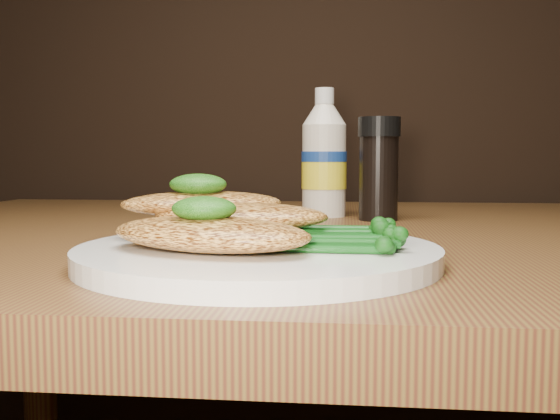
# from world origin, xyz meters

# --- Properties ---
(plate) EXTENTS (0.27, 0.27, 0.01)m
(plate) POSITION_xyz_m (-0.07, 0.81, 0.76)
(plate) COLOR white
(plate) RESTS_ON dining_table
(chicken_front) EXTENTS (0.17, 0.13, 0.02)m
(chicken_front) POSITION_xyz_m (-0.10, 0.78, 0.78)
(chicken_front) COLOR #EFA94C
(chicken_front) RESTS_ON plate
(chicken_mid) EXTENTS (0.14, 0.08, 0.02)m
(chicken_mid) POSITION_xyz_m (-0.08, 0.83, 0.78)
(chicken_mid) COLOR #EFA94C
(chicken_mid) RESTS_ON plate
(chicken_back) EXTENTS (0.15, 0.11, 0.02)m
(chicken_back) POSITION_xyz_m (-0.12, 0.86, 0.79)
(chicken_back) COLOR #EFA94C
(chicken_back) RESTS_ON plate
(pesto_front) EXTENTS (0.06, 0.06, 0.02)m
(pesto_front) POSITION_xyz_m (-0.10, 0.78, 0.79)
(pesto_front) COLOR #0A3608
(pesto_front) RESTS_ON chicken_front
(pesto_back) EXTENTS (0.05, 0.05, 0.02)m
(pesto_back) POSITION_xyz_m (-0.12, 0.85, 0.81)
(pesto_back) COLOR #0A3608
(pesto_back) RESTS_ON chicken_back
(broccolini_bundle) EXTENTS (0.14, 0.11, 0.02)m
(broccolini_bundle) POSITION_xyz_m (-0.02, 0.82, 0.77)
(broccolini_bundle) COLOR #104A14
(broccolini_bundle) RESTS_ON plate
(mayo_bottle) EXTENTS (0.07, 0.07, 0.17)m
(mayo_bottle) POSITION_xyz_m (-0.03, 1.19, 0.83)
(mayo_bottle) COLOR silver
(mayo_bottle) RESTS_ON dining_table
(pepper_grinder) EXTENTS (0.07, 0.07, 0.13)m
(pepper_grinder) POSITION_xyz_m (0.04, 1.14, 0.81)
(pepper_grinder) COLOR black
(pepper_grinder) RESTS_ON dining_table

